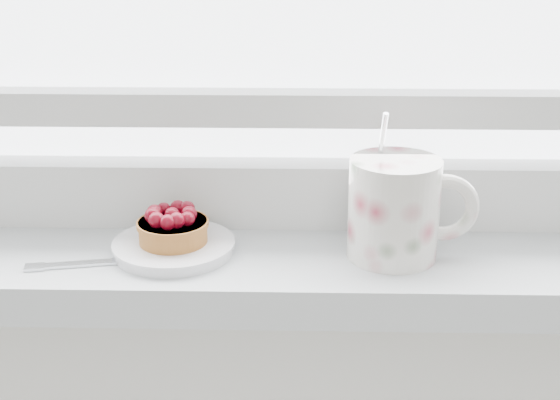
{
  "coord_description": "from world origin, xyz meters",
  "views": [
    {
      "loc": [
        0.03,
        1.17,
        1.27
      ],
      "look_at": [
        0.01,
        1.88,
        1.0
      ],
      "focal_mm": 50.0,
      "sensor_mm": 36.0,
      "label": 1
    }
  ],
  "objects_px": {
    "saucer": "(174,247)",
    "floral_mug": "(397,207)",
    "raspberry_tart": "(173,226)",
    "fork": "(121,261)"
  },
  "relations": [
    {
      "from": "saucer",
      "to": "floral_mug",
      "type": "height_order",
      "value": "floral_mug"
    },
    {
      "from": "raspberry_tart",
      "to": "floral_mug",
      "type": "distance_m",
      "value": 0.22
    },
    {
      "from": "floral_mug",
      "to": "raspberry_tart",
      "type": "bearing_deg",
      "value": 179.35
    },
    {
      "from": "saucer",
      "to": "raspberry_tart",
      "type": "height_order",
      "value": "raspberry_tart"
    },
    {
      "from": "saucer",
      "to": "floral_mug",
      "type": "distance_m",
      "value": 0.23
    },
    {
      "from": "fork",
      "to": "raspberry_tart",
      "type": "bearing_deg",
      "value": 27.93
    },
    {
      "from": "raspberry_tart",
      "to": "fork",
      "type": "distance_m",
      "value": 0.06
    },
    {
      "from": "saucer",
      "to": "floral_mug",
      "type": "xyz_separation_m",
      "value": [
        0.22,
        -0.0,
        0.05
      ]
    },
    {
      "from": "raspberry_tart",
      "to": "saucer",
      "type": "bearing_deg",
      "value": 30.44
    },
    {
      "from": "saucer",
      "to": "fork",
      "type": "relative_size",
      "value": 0.67
    }
  ]
}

